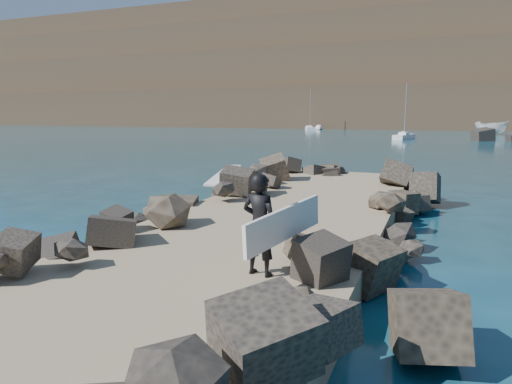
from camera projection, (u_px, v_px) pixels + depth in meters
ground at (270, 240)px, 12.47m from camera, size 800.00×800.00×0.00m
jetty at (240, 250)px, 10.59m from camera, size 6.00×26.00×0.60m
riprap_left at (148, 225)px, 12.07m from camera, size 2.60×22.00×1.00m
riprap_right at (371, 249)px, 9.95m from camera, size 2.60×22.00×1.00m
headland at (462, 76)px, 152.52m from camera, size 360.00×140.00×32.00m
surfboard_resting at (223, 178)px, 17.03m from camera, size 0.63×2.28×0.08m
boat_imported at (491, 128)px, 77.49m from camera, size 6.04×5.02×2.24m
surfer_with_board at (263, 225)px, 7.91m from camera, size 1.13×2.20×1.82m
sailboat_e at (310, 128)px, 97.27m from camera, size 3.94×7.39×8.75m
sailboat_b at (404, 137)px, 62.36m from camera, size 2.67×6.44×7.67m
headland_buildings at (492, 13)px, 139.84m from camera, size 137.50×30.50×5.00m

